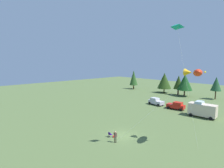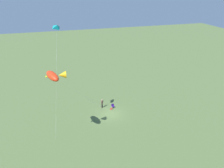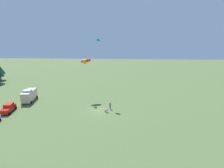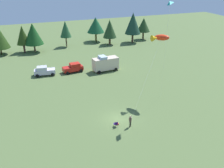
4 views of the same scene
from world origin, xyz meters
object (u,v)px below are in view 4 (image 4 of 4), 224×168
folding_chair (116,124)px  backpack_on_grass (117,124)px  person_kite_flyer (130,120)px  car_silver_compact (44,71)px  kite_large_fish (160,38)px  van_camper_beige (105,63)px  car_red_sedan (73,68)px  kite_delta_teal (169,3)px

folding_chair → backpack_on_grass: (0.43, 0.42, -0.38)m
person_kite_flyer → folding_chair: 2.08m
car_silver_compact → kite_large_fish: bearing=142.5°
folding_chair → car_silver_compact: size_ratio=0.19×
person_kite_flyer → van_camper_beige: size_ratio=0.31×
car_red_sedan → car_silver_compact: bearing=171.5°
backpack_on_grass → van_camper_beige: size_ratio=0.06×
car_red_sedan → kite_large_fish: (10.58, -16.46, 9.33)m
car_red_sedan → van_camper_beige: size_ratio=0.79×
person_kite_flyer → van_camper_beige: 22.26m
kite_large_fish → kite_delta_teal: size_ratio=0.67×
backpack_on_grass → kite_large_fish: kite_large_fish is taller
folding_chair → kite_large_fish: size_ratio=0.08×
backpack_on_grass → kite_delta_teal: bearing=16.3°
person_kite_flyer → kite_delta_teal: kite_delta_teal is taller
kite_delta_teal → car_silver_compact: bearing=127.4°
car_silver_compact → person_kite_flyer: bearing=117.6°
person_kite_flyer → car_red_sedan: (-2.57, 23.51, -0.07)m
backpack_on_grass → car_red_sedan: (-1.11, 22.42, 0.84)m
backpack_on_grass → car_red_sedan: 22.47m
car_red_sedan → kite_large_fish: kite_large_fish is taller
folding_chair → van_camper_beige: size_ratio=0.15×
person_kite_flyer → car_red_sedan: size_ratio=0.40×
backpack_on_grass → van_camper_beige: bearing=75.1°
van_camper_beige → kite_delta_teal: bearing=94.5°
van_camper_beige → folding_chair: bearing=70.1°
folding_chair → kite_delta_teal: bearing=-72.3°
backpack_on_grass → kite_delta_teal: 18.05m
person_kite_flyer → backpack_on_grass: size_ratio=5.44×
backpack_on_grass → car_silver_compact: size_ratio=0.07×
person_kite_flyer → car_red_sedan: bearing=-28.0°
car_red_sedan → kite_large_fish: size_ratio=0.40×
folding_chair → backpack_on_grass: bearing=-46.2°
kite_large_fish → kite_delta_teal: bearing=-107.6°
kite_large_fish → van_camper_beige: bearing=104.9°
person_kite_flyer → kite_delta_teal: 16.80m
car_red_sedan → kite_delta_teal: (9.46, -19.97, 14.98)m
folding_chair → van_camper_beige: 22.05m
folding_chair → car_red_sedan: 22.85m
folding_chair → van_camper_beige: bearing=-16.0°
van_camper_beige → kite_large_fish: 17.60m
car_silver_compact → kite_delta_teal: size_ratio=0.27×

